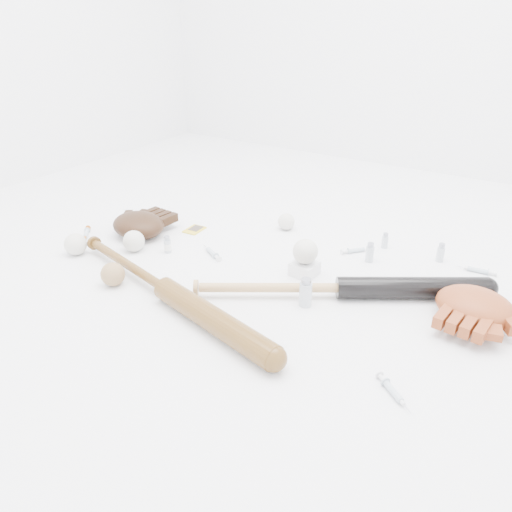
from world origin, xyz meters
The scene contains 21 objects.
bat_dark centered at (0.33, 0.03, 0.03)m, with size 0.95×0.07×0.07m, color black, non-canonical shape.
bat_wood centered at (-0.12, -0.26, 0.04)m, with size 0.98×0.07×0.07m, color brown, non-canonical shape.
glove_dark centered at (-0.53, 0.03, 0.05)m, with size 0.26×0.26×0.09m, color black, non-canonical shape.
glove_tan centered at (0.70, 0.13, 0.05)m, with size 0.26×0.26×0.09m, color brown, non-canonical shape.
trading_card centered at (-0.38, 0.19, 0.00)m, with size 0.06×0.09×0.00m, color gold.
pedestal centered at (0.17, 0.10, 0.02)m, with size 0.08×0.08×0.04m, color white.
baseball_on_pedestal centered at (0.17, 0.10, 0.09)m, with size 0.08×0.08×0.08m, color beige.
baseball_left centered at (-0.60, -0.21, 0.04)m, with size 0.08×0.08×0.08m, color beige.
baseball_upper centered at (-0.07, 0.40, 0.03)m, with size 0.07×0.07×0.07m, color beige.
baseball_mid centered at (-0.44, -0.07, 0.04)m, with size 0.08×0.08×0.08m, color beige.
baseball_aged centered at (-0.32, -0.29, 0.04)m, with size 0.08×0.08×0.08m, color #977248.
syringe_0 centered at (-0.70, -0.08, 0.01)m, with size 0.14×0.02×0.02m, color #ADBCC6, non-canonical shape.
syringe_1 centered at (-0.18, 0.05, 0.01)m, with size 0.15×0.03×0.02m, color #ADBCC6, non-canonical shape.
syringe_2 centered at (0.25, 0.36, 0.01)m, with size 0.14×0.02×0.02m, color #ADBCC6, non-canonical shape.
syringe_3 centered at (0.61, -0.30, 0.01)m, with size 0.15×0.03×0.02m, color #ADBCC6, non-canonical shape.
syringe_4 centered at (0.65, 0.43, 0.01)m, with size 0.14×0.02×0.02m, color #ADBCC6, non-canonical shape.
vial_0 centered at (0.52, 0.45, 0.03)m, with size 0.03×0.03×0.07m, color #B4BEC6.
vial_1 centered at (0.32, 0.45, 0.03)m, with size 0.02×0.02×0.06m, color #B4BEC6.
vial_2 centered at (0.31, 0.31, 0.04)m, with size 0.03×0.03×0.07m, color #B4BEC6.
vial_3 centered at (0.26, -0.06, 0.05)m, with size 0.04×0.04×0.09m, color #B4BEC6.
vial_4 centered at (-0.33, -0.02, 0.03)m, with size 0.03×0.03×0.06m, color #B4BEC6.
Camera 1 is at (0.83, -1.22, 0.81)m, focal length 35.00 mm.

